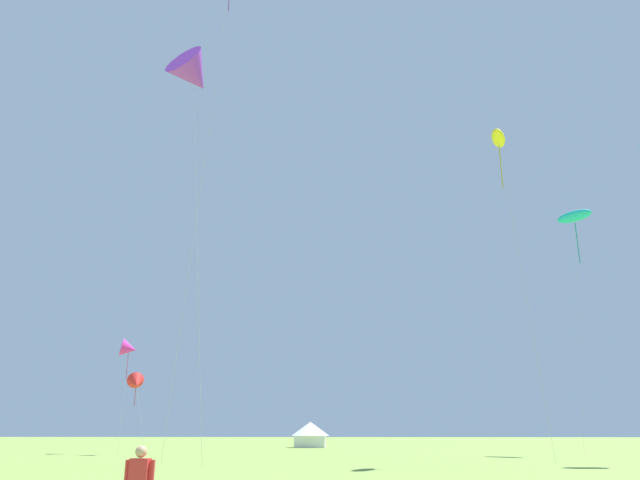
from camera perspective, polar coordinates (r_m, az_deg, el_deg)
name	(u,v)px	position (r m, az deg, el deg)	size (l,w,h in m)	color
kite_purple_delta	(193,74)	(46.62, -11.58, 14.74)	(4.73, 4.74, 28.31)	purple
kite_yellow_parafoil	(498,139)	(47.56, 16.11, 8.94)	(2.40, 3.09, 22.93)	yellow
kite_red_delta	(136,383)	(58.84, -16.58, -12.50)	(2.64, 2.28, 7.01)	red
kite_cyan_parafoil	(574,217)	(65.64, 22.36, 2.00)	(3.69, 3.73, 22.79)	#1EB7CC
kite_magenta_delta	(129,349)	(63.63, -17.21, -9.53)	(2.24, 2.49, 10.57)	#E02DA3
festival_tent_center	(310,433)	(80.01, -0.91, -17.37)	(4.65, 4.65, 3.02)	white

